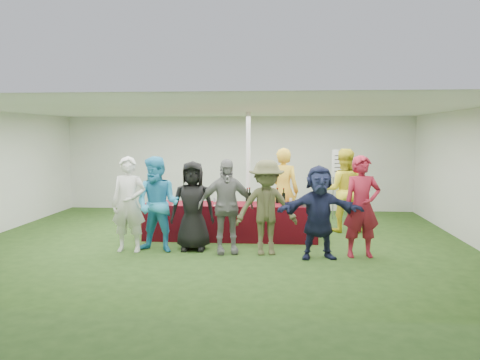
# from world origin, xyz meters

# --- Properties ---
(ground) EXTENTS (60.00, 60.00, 0.00)m
(ground) POSITION_xyz_m (0.00, 0.00, 0.00)
(ground) COLOR #284719
(ground) RESTS_ON ground
(tent) EXTENTS (10.00, 10.00, 10.00)m
(tent) POSITION_xyz_m (0.50, 1.20, 1.35)
(tent) COLOR white
(tent) RESTS_ON ground
(serving_table) EXTENTS (3.60, 0.80, 0.75)m
(serving_table) POSITION_xyz_m (0.20, 0.18, 0.38)
(serving_table) COLOR #57060E
(serving_table) RESTS_ON ground
(wine_bottles) EXTENTS (0.83, 0.16, 0.32)m
(wine_bottles) POSITION_xyz_m (0.89, 0.31, 0.87)
(wine_bottles) COLOR black
(wine_bottles) RESTS_ON serving_table
(wine_glasses) EXTENTS (2.67, 0.13, 0.16)m
(wine_glasses) POSITION_xyz_m (-0.23, -0.09, 0.86)
(wine_glasses) COLOR silver
(wine_glasses) RESTS_ON serving_table
(water_bottle) EXTENTS (0.07, 0.07, 0.23)m
(water_bottle) POSITION_xyz_m (0.22, 0.26, 0.85)
(water_bottle) COLOR silver
(water_bottle) RESTS_ON serving_table
(bar_towel) EXTENTS (0.25, 0.18, 0.03)m
(bar_towel) POSITION_xyz_m (1.79, 0.23, 0.77)
(bar_towel) COLOR white
(bar_towel) RESTS_ON serving_table
(dump_bucket) EXTENTS (0.24, 0.24, 0.18)m
(dump_bucket) POSITION_xyz_m (1.74, -0.04, 0.84)
(dump_bucket) COLOR slate
(dump_bucket) RESTS_ON serving_table
(wine_list_sign) EXTENTS (0.50, 0.03, 1.80)m
(wine_list_sign) POSITION_xyz_m (2.80, 2.66, 1.32)
(wine_list_sign) COLOR slate
(wine_list_sign) RESTS_ON ground
(staff_pourer) EXTENTS (0.77, 0.58, 1.91)m
(staff_pourer) POSITION_xyz_m (1.29, 0.76, 0.95)
(staff_pourer) COLOR gold
(staff_pourer) RESTS_ON ground
(staff_back) EXTENTS (0.95, 0.77, 1.88)m
(staff_back) POSITION_xyz_m (2.65, 1.16, 0.94)
(staff_back) COLOR yellow
(staff_back) RESTS_ON ground
(customer_0) EXTENTS (0.66, 0.43, 1.79)m
(customer_0) POSITION_xyz_m (-1.59, -1.01, 0.90)
(customer_0) COLOR silver
(customer_0) RESTS_ON ground
(customer_1) EXTENTS (0.98, 0.83, 1.79)m
(customer_1) POSITION_xyz_m (-1.05, -0.97, 0.89)
(customer_1) COLOR #2D9BCF
(customer_1) RESTS_ON ground
(customer_2) EXTENTS (0.86, 0.59, 1.70)m
(customer_2) POSITION_xyz_m (-0.42, -0.80, 0.85)
(customer_2) COLOR black
(customer_2) RESTS_ON ground
(customer_3) EXTENTS (1.10, 0.65, 1.75)m
(customer_3) POSITION_xyz_m (0.23, -0.97, 0.88)
(customer_3) COLOR slate
(customer_3) RESTS_ON ground
(customer_4) EXTENTS (1.21, 0.82, 1.74)m
(customer_4) POSITION_xyz_m (0.98, -1.01, 0.87)
(customer_4) COLOR #4B4B2C
(customer_4) RESTS_ON ground
(customer_5) EXTENTS (1.59, 0.70, 1.66)m
(customer_5) POSITION_xyz_m (1.91, -1.21, 0.83)
(customer_5) COLOR #1A1F3F
(customer_5) RESTS_ON ground
(customer_6) EXTENTS (0.72, 0.53, 1.82)m
(customer_6) POSITION_xyz_m (2.68, -1.04, 0.91)
(customer_6) COLOR maroon
(customer_6) RESTS_ON ground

